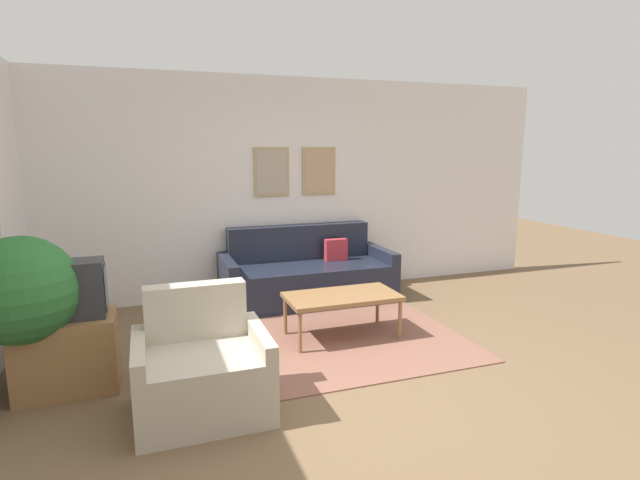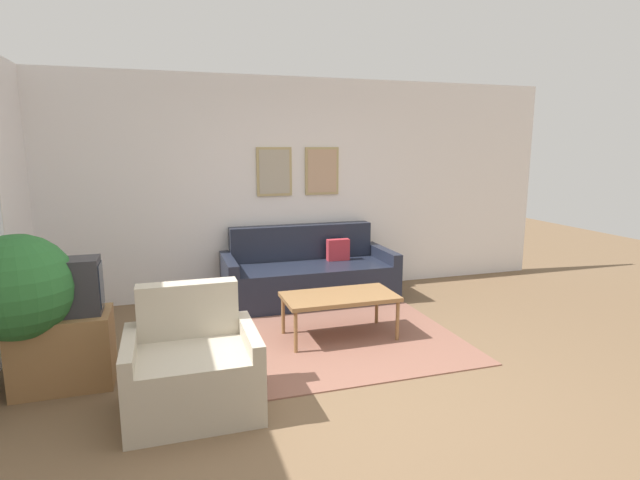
# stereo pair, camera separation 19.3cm
# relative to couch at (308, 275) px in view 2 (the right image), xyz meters

# --- Properties ---
(ground_plane) EXTENTS (16.00, 16.00, 0.00)m
(ground_plane) POSITION_rel_couch_xyz_m (-0.48, -2.44, -0.31)
(ground_plane) COLOR brown
(area_rug) EXTENTS (2.53, 1.97, 0.01)m
(area_rug) POSITION_rel_couch_xyz_m (-0.20, -1.34, -0.30)
(area_rug) COLOR brown
(area_rug) RESTS_ON ground_plane
(wall_back) EXTENTS (8.00, 0.09, 2.70)m
(wall_back) POSITION_rel_couch_xyz_m (-0.48, 0.47, 1.05)
(wall_back) COLOR silver
(wall_back) RESTS_ON ground_plane
(couch) EXTENTS (2.05, 0.90, 0.89)m
(couch) POSITION_rel_couch_xyz_m (0.00, 0.00, 0.00)
(couch) COLOR #1E2333
(couch) RESTS_ON ground_plane
(coffee_table) EXTENTS (1.09, 0.57, 0.44)m
(coffee_table) POSITION_rel_couch_xyz_m (-0.06, -1.30, 0.10)
(coffee_table) COLOR olive
(coffee_table) RESTS_ON ground_plane
(tv_stand) EXTENTS (0.72, 0.45, 0.58)m
(tv_stand) POSITION_rel_couch_xyz_m (-2.45, -1.59, -0.02)
(tv_stand) COLOR olive
(tv_stand) RESTS_ON ground_plane
(tv) EXTENTS (0.62, 0.28, 0.44)m
(tv) POSITION_rel_couch_xyz_m (-2.45, -1.59, 0.49)
(tv) COLOR #2D2D33
(tv) RESTS_ON tv_stand
(armchair) EXTENTS (0.91, 0.76, 0.86)m
(armchair) POSITION_rel_couch_xyz_m (-1.51, -2.25, -0.01)
(armchair) COLOR #B2A893
(armchair) RESTS_ON ground_plane
(potted_plant_tall) EXTENTS (0.79, 0.79, 1.23)m
(potted_plant_tall) POSITION_rel_couch_xyz_m (-2.69, -1.66, 0.51)
(potted_plant_tall) COLOR slate
(potted_plant_tall) RESTS_ON ground_plane
(potted_plant_by_window) EXTENTS (0.59, 0.59, 0.94)m
(potted_plant_by_window) POSITION_rel_couch_xyz_m (-2.54, -1.05, 0.30)
(potted_plant_by_window) COLOR #383D42
(potted_plant_by_window) RESTS_ON ground_plane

